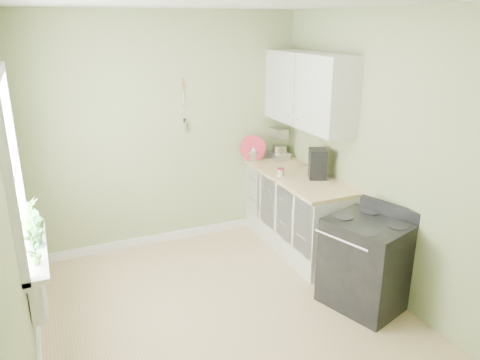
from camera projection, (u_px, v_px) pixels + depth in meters
name	position (u px, v px, depth m)	size (l,w,h in m)	color
floor	(228.00, 319.00, 4.27)	(3.20, 3.60, 0.02)	tan
ceiling	(225.00, 1.00, 3.39)	(3.20, 3.60, 0.02)	white
wall_back	(168.00, 133.00, 5.40)	(3.20, 0.02, 2.70)	#9DA973
wall_left	(10.00, 208.00, 3.21)	(0.02, 3.60, 2.70)	#9DA973
wall_right	(383.00, 157.00, 4.44)	(0.02, 3.60, 2.70)	#9DA973
base_cabinets	(298.00, 213.00, 5.48)	(0.60, 1.60, 0.87)	white
countertop	(299.00, 176.00, 5.33)	(0.64, 1.60, 0.04)	#DABE85
upper_cabinets	(308.00, 90.00, 5.16)	(0.35, 1.40, 0.80)	white
window	(11.00, 168.00, 3.42)	(0.06, 1.14, 1.44)	white
window_sill	(35.00, 249.00, 3.66)	(0.18, 1.14, 0.04)	white
radiator	(36.00, 289.00, 3.72)	(0.12, 0.50, 0.35)	white
wall_utensils	(184.00, 113.00, 5.38)	(0.02, 0.14, 0.58)	#DABE85
stove	(366.00, 263.00, 4.36)	(0.81, 0.85, 0.97)	black
stand_mixer	(276.00, 144.00, 5.94)	(0.24, 0.38, 0.43)	#B2B2B7
kettle	(253.00, 154.00, 5.83)	(0.17, 0.10, 0.17)	silver
coffee_maker	(317.00, 164.00, 5.17)	(0.26, 0.27, 0.33)	black
red_tray	(253.00, 148.00, 5.81)	(0.32, 0.32, 0.02)	#C2283D
jar	(281.00, 172.00, 5.28)	(0.08, 0.08, 0.09)	#B7A18F
plant_a	(34.00, 248.00, 3.34)	(0.14, 0.10, 0.27)	#346629
plant_b	(33.00, 228.00, 3.64)	(0.16, 0.13, 0.28)	#346629
plant_c	(32.00, 217.00, 3.82)	(0.18, 0.18, 0.31)	#346629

